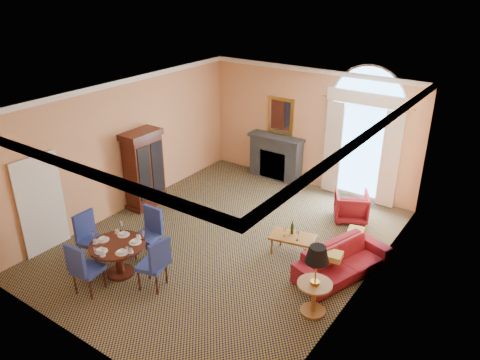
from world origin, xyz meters
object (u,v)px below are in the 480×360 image
Objects in this scene: armchair at (351,206)px; coffee_table at (293,238)px; armoire at (144,170)px; side_table at (316,272)px; dining_table at (118,251)px; sofa at (343,261)px.

armchair is 0.76× the size of coffee_table.
armoire reaches higher than armchair.
dining_table is at bearing -162.24° from side_table.
armchair is (2.83, 4.64, -0.17)m from dining_table.
dining_table is at bearing -54.69° from armoire.
armoire is at bearing -1.43° from armchair.
armoire is 1.49× the size of side_table.
armchair is (-0.73, 2.14, 0.05)m from sofa.
coffee_table is (-1.11, -0.01, 0.13)m from sofa.
armoire is at bearing 166.73° from side_table.
side_table reaches higher than dining_table.
side_table is (5.32, -1.25, -0.09)m from armoire.
sofa is 1.46m from side_table.
armoire is 0.96× the size of sofa.
coffee_table is at bearing 131.00° from side_table.
coffee_table is at bearing 45.54° from dining_table.
dining_table is 4.36m from sofa.
sofa is (3.56, 2.50, -0.22)m from dining_table.
armoire is at bearing 168.63° from coffee_table.
dining_table is (1.71, -2.41, -0.42)m from armoire.
armoire reaches higher than side_table.
side_table is at bearing 75.00° from armchair.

